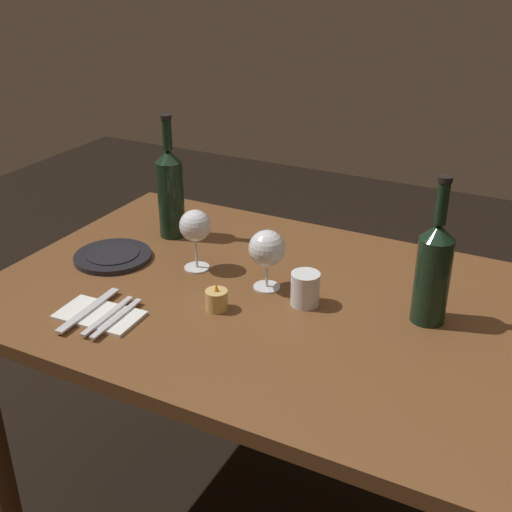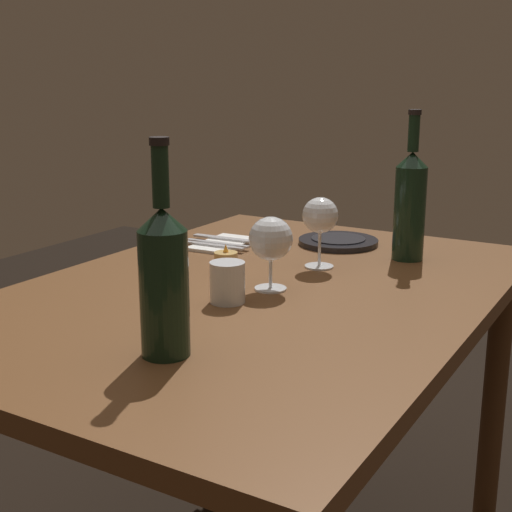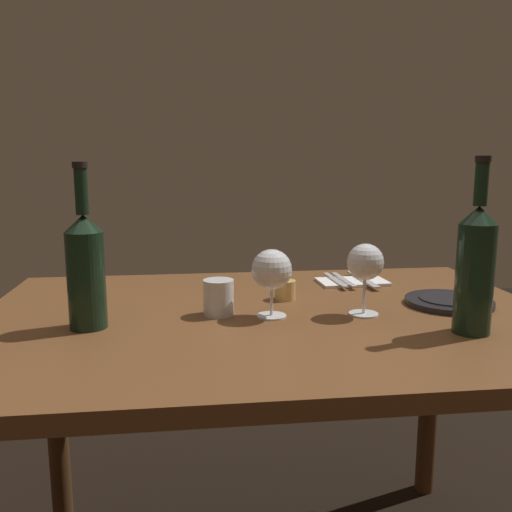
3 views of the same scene
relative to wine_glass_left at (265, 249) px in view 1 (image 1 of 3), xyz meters
name	(u,v)px [view 1 (image 1 of 3)]	position (x,y,z in m)	size (l,w,h in m)	color
dining_table	(261,324)	(0.00, 0.03, -0.19)	(1.30, 0.90, 0.74)	brown
wine_glass_left	(265,249)	(0.00, 0.00, 0.00)	(0.09, 0.09, 0.15)	white
wine_glass_right	(195,227)	(0.20, -0.01, 0.01)	(0.08, 0.08, 0.16)	white
wine_bottle	(433,270)	(-0.39, -0.03, 0.02)	(0.08, 0.08, 0.34)	black
wine_bottle_second	(170,191)	(0.38, -0.16, 0.03)	(0.07, 0.07, 0.35)	black
water_tumbler	(305,291)	(-0.12, 0.03, -0.07)	(0.07, 0.07, 0.08)	white
votive_candle	(217,300)	(0.05, 0.15, -0.08)	(0.05, 0.05, 0.07)	#DBB266
dinner_plate	(113,256)	(0.43, 0.05, -0.10)	(0.21, 0.21, 0.02)	black
folded_napkin	(99,315)	(0.27, 0.30, -0.10)	(0.20, 0.12, 0.01)	white
fork_inner	(108,315)	(0.25, 0.30, -0.09)	(0.02, 0.18, 0.00)	silver
fork_outer	(117,318)	(0.22, 0.30, -0.09)	(0.02, 0.18, 0.00)	silver
table_knife	(89,310)	(0.30, 0.30, -0.09)	(0.03, 0.21, 0.00)	silver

